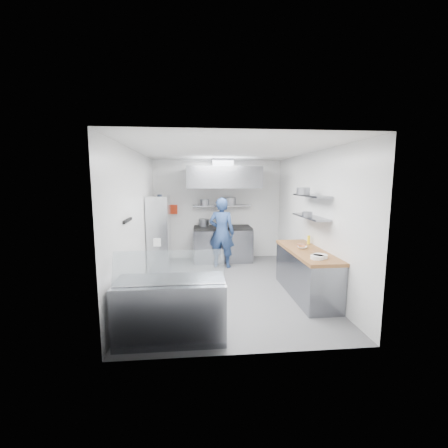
{
  "coord_description": "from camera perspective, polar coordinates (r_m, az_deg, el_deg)",
  "views": [
    {
      "loc": [
        -0.63,
        -6.02,
        2.2
      ],
      "look_at": [
        0.0,
        0.6,
        1.25
      ],
      "focal_mm": 24.0,
      "sensor_mm": 36.0,
      "label": 1
    }
  ],
  "objects": [
    {
      "name": "ceiling",
      "position": [
        6.08,
        0.55,
        13.79
      ],
      "size": [
        5.0,
        5.0,
        0.0
      ],
      "primitive_type": "plane",
      "rotation": [
        3.14,
        0.0,
        0.0
      ],
      "color": "silver",
      "rests_on": "wall_back"
    },
    {
      "name": "knife_strip",
      "position": [
        5.29,
        -17.89,
        0.67
      ],
      "size": [
        0.04,
        0.55,
        0.05
      ],
      "primitive_type": "cube",
      "color": "black",
      "rests_on": "wall_left"
    },
    {
      "name": "shelf_pot_a",
      "position": [
        8.17,
        -3.71,
        4.11
      ],
      "size": [
        0.24,
        0.24,
        0.18
      ],
      "primitive_type": "cylinder",
      "color": "slate",
      "rests_on": "over_range_shelf"
    },
    {
      "name": "wall_left",
      "position": [
        6.19,
        -16.29,
        0.37
      ],
      "size": [
        2.8,
        5.0,
        0.02
      ],
      "primitive_type": "cube",
      "rotation": [
        1.57,
        0.0,
        1.57
      ],
      "color": "white",
      "rests_on": "floor"
    },
    {
      "name": "rack_bin_b",
      "position": [
        7.55,
        -12.24,
        1.1
      ],
      "size": [
        0.14,
        0.18,
        0.16
      ],
      "primitive_type": "cube",
      "color": "yellow",
      "rests_on": "wire_rack"
    },
    {
      "name": "wall_right",
      "position": [
        6.54,
        16.41,
        0.77
      ],
      "size": [
        2.8,
        5.0,
        0.02
      ],
      "primitive_type": "cube",
      "rotation": [
        1.57,
        0.0,
        -1.57
      ],
      "color": "white",
      "rests_on": "floor"
    },
    {
      "name": "plate_stack_b",
      "position": [
        5.32,
        17.33,
        -6.06
      ],
      "size": [
        0.22,
        0.22,
        0.06
      ],
      "primitive_type": "cylinder",
      "color": "white",
      "rests_on": "prep_counter_top"
    },
    {
      "name": "plate_stack_a",
      "position": [
        5.41,
        17.84,
        -5.86
      ],
      "size": [
        0.25,
        0.25,
        0.06
      ],
      "primitive_type": "cylinder",
      "color": "white",
      "rests_on": "prep_counter_top"
    },
    {
      "name": "wall_shelf_lower",
      "position": [
        6.2,
        16.1,
        1.32
      ],
      "size": [
        0.3,
        1.3,
        0.04
      ],
      "primitive_type": "cube",
      "color": "gray",
      "rests_on": "wall_right"
    },
    {
      "name": "prep_counter_top",
      "position": [
        5.97,
        15.49,
        -5.05
      ],
      "size": [
        0.65,
        2.04,
        0.06
      ],
      "primitive_type": "cube",
      "color": "brown",
      "rests_on": "prep_counter_base"
    },
    {
      "name": "display_glass",
      "position": [
        4.08,
        -10.4,
        -8.1
      ],
      "size": [
        1.47,
        0.19,
        0.42
      ],
      "primitive_type": "cube",
      "rotation": [
        -0.38,
        0.0,
        0.0
      ],
      "color": "silver",
      "rests_on": "display_case"
    },
    {
      "name": "hood_duct",
      "position": [
        8.22,
        -0.34,
        11.48
      ],
      "size": [
        0.55,
        0.55,
        0.24
      ],
      "primitive_type": "cube",
      "color": "slate",
      "rests_on": "extractor_hood"
    },
    {
      "name": "shelf_pot_d",
      "position": [
        6.16,
        14.86,
        6.09
      ],
      "size": [
        0.26,
        0.26,
        0.14
      ],
      "primitive_type": "cylinder",
      "color": "slate",
      "rests_on": "wall_shelf_upper"
    },
    {
      "name": "copper_pan",
      "position": [
        6.16,
        14.57,
        -4.04
      ],
      "size": [
        0.18,
        0.18,
        0.06
      ],
      "primitive_type": "cylinder",
      "color": "#D2713B",
      "rests_on": "prep_counter_top"
    },
    {
      "name": "stock_pot_left",
      "position": [
        8.39,
        -3.85,
        0.3
      ],
      "size": [
        0.28,
        0.28,
        0.2
      ],
      "primitive_type": "cylinder",
      "color": "slate",
      "rests_on": "cooktop"
    },
    {
      "name": "wall_front",
      "position": [
        3.67,
        4.63,
        -4.51
      ],
      "size": [
        3.6,
        2.8,
        0.02
      ],
      "primitive_type": "cube",
      "rotation": [
        -1.57,
        0.0,
        0.0
      ],
      "color": "white",
      "rests_on": "floor"
    },
    {
      "name": "cooktop",
      "position": [
        8.25,
        -0.3,
        -0.72
      ],
      "size": [
        1.57,
        0.78,
        0.06
      ],
      "primitive_type": "cube",
      "color": "black",
      "rests_on": "gas_range"
    },
    {
      "name": "shelf_pot_b",
      "position": [
        8.27,
        1.15,
        4.31
      ],
      "size": [
        0.32,
        0.32,
        0.22
      ],
      "primitive_type": "cylinder",
      "color": "slate",
      "rests_on": "over_range_shelf"
    },
    {
      "name": "prep_counter_base",
      "position": [
        6.08,
        15.32,
        -9.18
      ],
      "size": [
        0.62,
        2.0,
        0.84
      ],
      "primitive_type": "cube",
      "color": "gray",
      "rests_on": "floor"
    },
    {
      "name": "rack_jar",
      "position": [
        7.34,
        -12.13,
        4.82
      ],
      "size": [
        0.11,
        0.11,
        0.18
      ],
      "primitive_type": "cylinder",
      "color": "black",
      "rests_on": "wire_rack"
    },
    {
      "name": "shelf_pot_c",
      "position": [
        5.96,
        15.57,
        1.76
      ],
      "size": [
        0.19,
        0.19,
        0.1
      ],
      "primitive_type": "cylinder",
      "color": "slate",
      "rests_on": "wall_shelf_lower"
    },
    {
      "name": "chef",
      "position": [
        7.64,
        -0.45,
        -1.68
      ],
      "size": [
        0.75,
        0.6,
        1.8
      ],
      "primitive_type": "imported",
      "rotation": [
        0.0,
        0.0,
        2.86
      ],
      "color": "navy",
      "rests_on": "floor"
    },
    {
      "name": "squeeze_bottle",
      "position": [
        6.51,
        15.83,
        -2.9
      ],
      "size": [
        0.06,
        0.06,
        0.18
      ],
      "primitive_type": "cylinder",
      "color": "yellow",
      "rests_on": "prep_counter_top"
    },
    {
      "name": "display_case",
      "position": [
        4.41,
        -10.04,
        -15.74
      ],
      "size": [
        1.5,
        0.7,
        0.85
      ],
      "primitive_type": "cube",
      "color": "gray",
      "rests_on": "floor"
    },
    {
      "name": "mixing_bowl",
      "position": [
        6.04,
        14.66,
        -4.34
      ],
      "size": [
        0.25,
        0.25,
        0.05
      ],
      "primitive_type": "imported",
      "rotation": [
        0.0,
        0.0,
        -0.36
      ],
      "color": "white",
      "rests_on": "prep_counter_top"
    },
    {
      "name": "over_range_shelf",
      "position": [
        8.42,
        -0.45,
        3.5
      ],
      "size": [
        1.6,
        0.3,
        0.04
      ],
      "primitive_type": "cube",
      "color": "gray",
      "rests_on": "wall_back"
    },
    {
      "name": "wall_back",
      "position": [
        8.58,
        -1.21,
        2.78
      ],
      "size": [
        3.6,
        2.8,
        0.02
      ],
      "primitive_type": "cube",
      "rotation": [
        1.57,
        0.0,
        0.0
      ],
      "color": "white",
      "rests_on": "floor"
    },
    {
      "name": "gas_range",
      "position": [
        8.34,
        -0.3,
        -3.98
      ],
      "size": [
        1.6,
        0.8,
        0.9
      ],
      "primitive_type": "cube",
      "color": "gray",
      "rests_on": "floor"
    },
    {
      "name": "extractor_hood",
      "position": [
        7.98,
        -0.19,
        8.85
      ],
      "size": [
        1.9,
        1.15,
        0.55
      ],
      "primitive_type": "cube",
      "color": "gray",
      "rests_on": "wall_back"
    },
    {
      "name": "red_firebox",
      "position": [
        8.52,
        -9.6,
        2.76
      ],
      "size": [
        0.22,
        0.1,
        0.26
      ],
      "primitive_type": "cube",
      "color": "#B1270E",
      "rests_on": "wall_back"
    },
    {
      "name": "wall_shelf_upper",
      "position": [
        6.16,
        16.26,
        5.2
      ],
      "size": [
        0.3,
        1.3,
        0.04
      ],
      "primitive_type": "cube",
      "color": "gray",
      "rests_on": "wall_right"
    },
    {
      "name": "rack_bin_a",
      "position": [
        7.17,
        -12.56,
        -3.33
      ],
      "size": [
        0.16,
        0.2,
        0.18
      ],
      "primitive_type": "cube",
      "color": "white",
      "rests_on": "wire_rack"
    },
    {
      "name": "wire_rack",
      "position": [
        7.53,
        -12.23,
        -1.81
      ],
      "size": [
        0.5,
        0.9,
        1.85
      ],
      "primitive_type": "cube",
      "color": "silver",
      "rests_on": "floor"
    },
    {
      "name": "stock_pot_mid",
      "position": [
        8.18,
        -0.13,
        0.26
      ],
      "size": [
        0.37,
        0.37,
        0.24
      ],
      "primitive_type": "cylinder",
      "color": "slate",
      "rests_on": "cooktop"
    },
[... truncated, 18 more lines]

